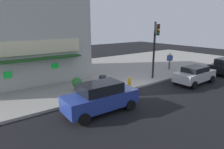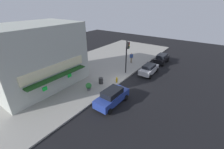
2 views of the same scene
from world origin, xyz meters
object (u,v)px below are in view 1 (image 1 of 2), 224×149
at_px(trash_can, 103,80).
at_px(potted_plant_by_doorway, 77,83).
at_px(fire_hydrant, 129,82).
at_px(pedestrian, 170,60).
at_px(parked_car_silver, 195,75).
at_px(parked_car_blue, 101,97).
at_px(traffic_light, 155,43).

height_order(trash_can, potted_plant_by_doorway, potted_plant_by_doorway).
height_order(fire_hydrant, trash_can, trash_can).
height_order(pedestrian, potted_plant_by_doorway, pedestrian).
relative_size(parked_car_silver, parked_car_blue, 0.93).
distance_m(traffic_light, trash_can, 5.77).
xyz_separation_m(fire_hydrant, parked_car_silver, (5.41, -2.30, 0.25)).
bearing_deg(parked_car_silver, potted_plant_by_doorway, 156.47).
xyz_separation_m(pedestrian, parked_car_silver, (-2.28, -4.33, -0.39)).
relative_size(traffic_light, fire_hydrant, 6.61).
bearing_deg(trash_can, fire_hydrant, -45.66).
relative_size(pedestrian, potted_plant_by_doorway, 1.83).
xyz_separation_m(fire_hydrant, parked_car_blue, (-4.13, -2.16, 0.36)).
height_order(traffic_light, fire_hydrant, traffic_light).
xyz_separation_m(potted_plant_by_doorway, parked_car_blue, (-0.42, -3.84, 0.16)).
xyz_separation_m(traffic_light, potted_plant_by_doorway, (-7.14, 1.14, -2.65)).
xyz_separation_m(trash_can, pedestrian, (9.19, 0.50, 0.61)).
bearing_deg(trash_can, traffic_light, -11.44).
bearing_deg(traffic_light, parked_car_silver, -55.10).
distance_m(fire_hydrant, parked_car_blue, 4.67).
distance_m(traffic_light, parked_car_silver, 4.32).
xyz_separation_m(traffic_light, fire_hydrant, (-3.43, -0.54, -2.85)).
bearing_deg(pedestrian, parked_car_silver, -117.78).
bearing_deg(pedestrian, fire_hydrant, -165.17).
height_order(traffic_light, trash_can, traffic_light).
bearing_deg(fire_hydrant, potted_plant_by_doorway, 155.70).
relative_size(trash_can, potted_plant_by_doorway, 0.81).
bearing_deg(potted_plant_by_doorway, traffic_light, -9.05).
bearing_deg(parked_car_blue, trash_can, 54.58).
bearing_deg(traffic_light, potted_plant_by_doorway, 170.95).
height_order(pedestrian, parked_car_blue, pedestrian).
distance_m(trash_can, parked_car_blue, 4.55).
bearing_deg(potted_plant_by_doorway, parked_car_silver, -23.53).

